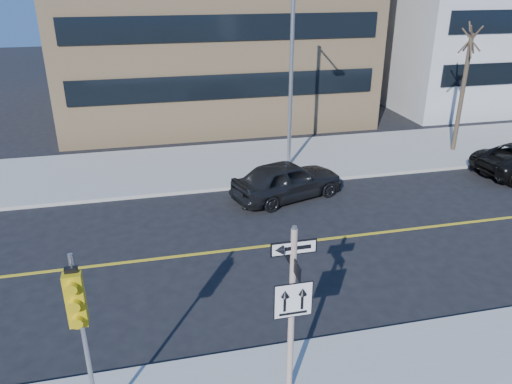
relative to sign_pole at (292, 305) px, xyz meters
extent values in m
plane|color=black|center=(0.00, 2.51, -2.44)|extent=(120.00, 120.00, 0.00)
cylinder|color=silver|center=(0.00, 0.01, -0.29)|extent=(0.13, 0.13, 4.00)
cylinder|color=gray|center=(0.00, 0.01, 1.74)|extent=(0.10, 0.10, 0.06)
cube|color=black|center=(0.00, 0.01, 1.31)|extent=(0.92, 0.03, 0.30)
cube|color=black|center=(0.00, 0.01, 0.96)|extent=(0.03, 0.92, 0.30)
cube|color=white|center=(0.00, -0.07, 0.16)|extent=(0.80, 0.03, 0.80)
cylinder|color=gray|center=(-4.00, 0.01, -0.29)|extent=(0.09, 0.09, 4.00)
cube|color=gold|center=(-4.00, -0.19, 0.91)|extent=(0.32, 0.22, 1.05)
sphere|color=#8C0705|center=(-4.00, -0.31, 1.26)|extent=(0.17, 0.17, 0.17)
sphere|color=black|center=(-4.00, -0.31, 0.91)|extent=(0.17, 0.17, 0.17)
sphere|color=black|center=(-4.00, -0.31, 0.56)|extent=(0.17, 0.17, 0.17)
imported|color=black|center=(2.95, 10.22, -1.64)|extent=(3.20, 5.04, 1.60)
cylinder|color=gray|center=(4.00, 13.51, 1.71)|extent=(0.18, 0.18, 8.00)
cylinder|color=#362A20|center=(13.00, 13.81, 0.61)|extent=(0.22, 0.22, 5.80)
camera|label=1|loc=(-2.57, -7.87, 6.09)|focal=35.00mm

